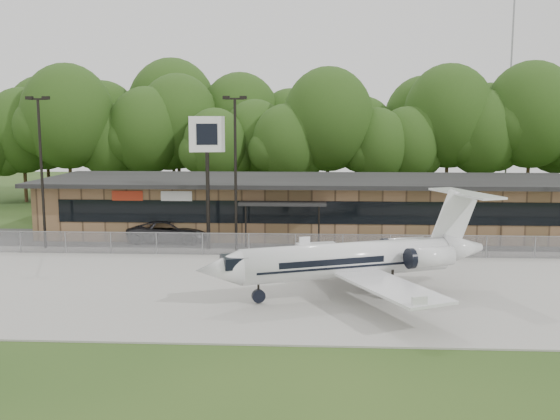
# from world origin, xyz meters

# --- Properties ---
(ground) EXTENTS (160.00, 160.00, 0.00)m
(ground) POSITION_xyz_m (0.00, 0.00, 0.00)
(ground) COLOR #223F16
(ground) RESTS_ON ground
(apron) EXTENTS (64.00, 18.00, 0.08)m
(apron) POSITION_xyz_m (0.00, 8.00, 0.04)
(apron) COLOR #9E9B93
(apron) RESTS_ON ground
(parking_lot) EXTENTS (50.00, 9.00, 0.06)m
(parking_lot) POSITION_xyz_m (0.00, 19.50, 0.03)
(parking_lot) COLOR #383835
(parking_lot) RESTS_ON ground
(terminal) EXTENTS (41.00, 11.65, 4.30)m
(terminal) POSITION_xyz_m (-0.00, 23.94, 2.18)
(terminal) COLOR #8B6645
(terminal) RESTS_ON ground
(fence) EXTENTS (46.00, 0.04, 1.52)m
(fence) POSITION_xyz_m (0.00, 15.00, 0.78)
(fence) COLOR gray
(fence) RESTS_ON ground
(treeline) EXTENTS (72.00, 12.00, 15.00)m
(treeline) POSITION_xyz_m (0.00, 42.00, 7.50)
(treeline) COLOR #213D13
(treeline) RESTS_ON ground
(radio_mast) EXTENTS (0.20, 0.20, 25.00)m
(radio_mast) POSITION_xyz_m (22.00, 48.00, 12.50)
(radio_mast) COLOR gray
(radio_mast) RESTS_ON ground
(light_pole_left) EXTENTS (1.55, 0.30, 10.23)m
(light_pole_left) POSITION_xyz_m (-18.00, 16.50, 5.98)
(light_pole_left) COLOR black
(light_pole_left) RESTS_ON ground
(light_pole_mid) EXTENTS (1.55, 0.30, 10.23)m
(light_pole_mid) POSITION_xyz_m (-5.00, 16.50, 5.98)
(light_pole_mid) COLOR black
(light_pole_mid) RESTS_ON ground
(business_jet) EXTENTS (15.00, 13.42, 5.13)m
(business_jet) POSITION_xyz_m (2.26, 6.14, 1.83)
(business_jet) COLOR silver
(business_jet) RESTS_ON ground
(suv) EXTENTS (5.88, 2.73, 1.63)m
(suv) POSITION_xyz_m (-10.12, 19.26, 0.81)
(suv) COLOR #28272A
(suv) RESTS_ON ground
(pole_sign) EXTENTS (2.34, 0.76, 8.94)m
(pole_sign) POSITION_xyz_m (-6.91, 16.79, 6.84)
(pole_sign) COLOR black
(pole_sign) RESTS_ON ground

